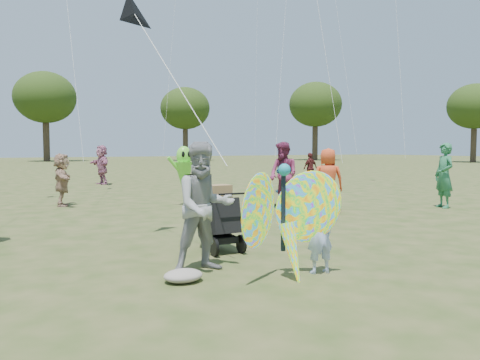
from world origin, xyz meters
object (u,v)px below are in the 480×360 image
object	(u,v)px
crowd_c	(282,171)
alien_kite	(184,172)
child_girl	(320,234)
butterfly_kite	(287,222)
crowd_d	(62,180)
crowd_e	(283,175)
adult_man	(204,207)
crowd_j	(102,165)
crowd_a	(328,180)
crowd_h	(310,168)
crowd_f	(444,175)
jogging_stroller	(217,213)

from	to	relation	value
crowd_c	alien_kite	world-z (taller)	alien_kite
child_girl	butterfly_kite	size ratio (longest dim) A/B	0.62
crowd_d	crowd_e	bearing A→B (deg)	-113.85
adult_man	alien_kite	xyz separation A→B (m)	(2.41, 6.87, 0.08)
crowd_d	crowd_j	xyz separation A→B (m)	(2.71, 7.57, 0.14)
crowd_e	crowd_j	size ratio (longest dim) A/B	1.03
crowd_d	butterfly_kite	xyz separation A→B (m)	(1.48, -9.36, -0.02)
crowd_a	alien_kite	bearing A→B (deg)	-18.51
alien_kite	crowd_a	bearing A→B (deg)	-45.75
crowd_a	crowd_j	size ratio (longest dim) A/B	0.93
crowd_h	butterfly_kite	world-z (taller)	butterfly_kite
crowd_j	adult_man	bearing A→B (deg)	-18.02
crowd_h	crowd_j	size ratio (longest dim) A/B	0.80
crowd_a	crowd_h	xyz separation A→B (m)	(5.46, 8.04, -0.11)
child_girl	crowd_a	xyz separation A→B (m)	(3.99, 4.77, 0.30)
crowd_c	crowd_f	size ratio (longest dim) A/B	0.89
crowd_c	jogging_stroller	bearing A→B (deg)	15.52
child_girl	crowd_a	distance (m)	6.22
child_girl	crowd_c	distance (m)	11.43
crowd_c	crowd_e	xyz separation A→B (m)	(-2.54, -3.92, 0.11)
crowd_d	jogging_stroller	bearing A→B (deg)	-160.22
adult_man	butterfly_kite	bearing A→B (deg)	-45.32
crowd_a	butterfly_kite	size ratio (longest dim) A/B	0.96
crowd_h	jogging_stroller	xyz separation A→B (m)	(-10.05, -10.88, -0.11)
crowd_c	jogging_stroller	distance (m)	10.19
crowd_a	crowd_j	world-z (taller)	crowd_j
crowd_f	alien_kite	size ratio (longest dim) A/B	1.05
crowd_h	child_girl	bearing A→B (deg)	43.68
crowd_a	crowd_j	distance (m)	12.57
crowd_e	adult_man	bearing A→B (deg)	-52.96
child_girl	jogging_stroller	world-z (taller)	jogging_stroller
alien_kite	adult_man	bearing A→B (deg)	-109.32
crowd_e	alien_kite	xyz separation A→B (m)	(-2.22, 1.85, 0.04)
crowd_a	butterfly_kite	bearing A→B (deg)	73.87
child_girl	crowd_j	world-z (taller)	crowd_j
crowd_a	crowd_d	size ratio (longest dim) A/B	1.10
adult_man	crowd_h	distance (m)	16.08
crowd_e	jogging_stroller	xyz separation A→B (m)	(-3.93, -3.95, -0.31)
crowd_c	crowd_f	distance (m)	6.17
crowd_d	butterfly_kite	world-z (taller)	butterfly_kite
crowd_f	crowd_h	size ratio (longest dim) A/B	1.26
crowd_j	crowd_f	bearing A→B (deg)	16.02
crowd_f	crowd_d	bearing A→B (deg)	-103.68
crowd_f	crowd_e	bearing A→B (deg)	-100.52
crowd_c	crowd_h	xyz separation A→B (m)	(3.59, 3.01, -0.09)
crowd_h	alien_kite	bearing A→B (deg)	21.42
crowd_c	alien_kite	bearing A→B (deg)	-11.52
crowd_f	alien_kite	world-z (taller)	crowd_f
crowd_e	crowd_f	distance (m)	4.51
crowd_d	alien_kite	world-z (taller)	alien_kite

